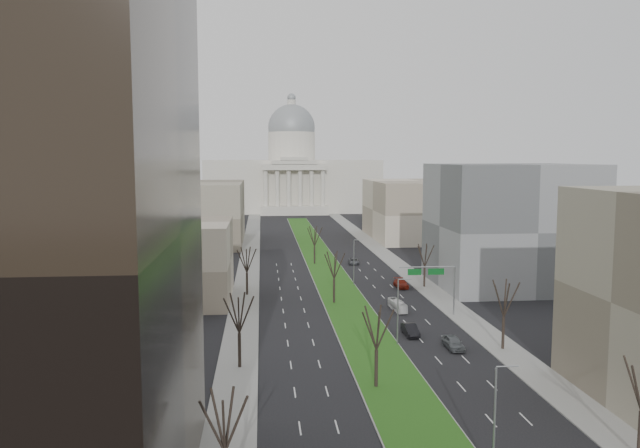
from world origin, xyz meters
TOP-DOWN VIEW (x-y plane):
  - ground at (0.00, 120.00)m, footprint 600.00×600.00m
  - median at (0.00, 118.99)m, footprint 8.00×222.03m
  - sidewalk_left at (-17.50, 95.00)m, footprint 5.00×330.00m
  - sidewalk_right at (17.50, 95.00)m, footprint 5.00×330.00m
  - capitol at (0.00, 269.59)m, footprint 80.00×46.00m
  - building_beige_left at (-33.00, 85.00)m, footprint 26.00×22.00m
  - building_grey_right at (34.00, 92.00)m, footprint 28.00×26.00m
  - building_far_left at (-35.00, 160.00)m, footprint 30.00×40.00m
  - building_far_right at (35.00, 165.00)m, footprint 30.00×40.00m
  - tree_left_near at (-17.20, 18.00)m, footprint 5.10×5.10m
  - tree_left_mid at (-17.20, 48.00)m, footprint 5.40×5.40m
  - tree_left_far at (-17.20, 88.00)m, footprint 5.28×5.28m
  - tree_right_mid at (17.20, 52.00)m, footprint 5.52×5.52m
  - tree_right_far at (17.20, 92.00)m, footprint 5.04×5.04m
  - tree_median_a at (-2.00, 40.00)m, footprint 5.40×5.40m
  - tree_median_b at (-2.00, 80.00)m, footprint 5.40×5.40m
  - tree_median_c at (-2.00, 120.00)m, footprint 5.40×5.40m
  - streetlamp_median_a at (3.76, 20.00)m, footprint 1.90×0.20m
  - streetlamp_median_b at (3.76, 55.00)m, footprint 1.90×0.20m
  - streetlamp_median_c at (3.76, 95.00)m, footprint 1.90×0.20m
  - mast_arm_signs at (13.49, 70.03)m, footprint 9.12×0.24m
  - car_grey_near at (10.79, 53.00)m, footprint 2.13×5.06m
  - car_black at (6.58, 59.64)m, footprint 1.81×5.01m
  - car_red at (12.58, 92.10)m, footprint 2.26×5.51m
  - car_grey_far at (7.33, 119.53)m, footprint 2.61×4.99m
  - box_van at (7.89, 73.96)m, footprint 2.10×6.46m

SIDE VIEW (x-z plane):
  - ground at x=0.00m, z-range 0.00..0.00m
  - sidewalk_left at x=-17.50m, z-range 0.00..0.15m
  - sidewalk_right at x=17.50m, z-range 0.00..0.15m
  - median at x=0.00m, z-range 0.00..0.20m
  - car_grey_far at x=7.33m, z-range 0.00..1.34m
  - car_red at x=12.58m, z-range 0.00..1.60m
  - car_black at x=6.58m, z-range 0.00..1.64m
  - car_grey_near at x=10.79m, z-range 0.00..1.71m
  - box_van at x=7.89m, z-range 0.00..1.77m
  - streetlamp_median_a at x=3.76m, z-range 0.23..9.39m
  - streetlamp_median_b at x=3.76m, z-range 0.23..9.39m
  - streetlamp_median_c at x=3.76m, z-range 0.23..9.39m
  - mast_arm_signs at x=13.49m, z-range 2.06..10.15m
  - tree_right_far at x=17.20m, z-range 1.99..11.07m
  - tree_left_near at x=-17.20m, z-range 2.02..11.20m
  - tree_left_far at x=-17.20m, z-range 2.09..11.59m
  - tree_left_mid at x=-17.20m, z-range 2.14..11.86m
  - tree_median_a at x=-2.00m, z-range 2.14..11.86m
  - tree_median_b at x=-2.00m, z-range 2.14..11.86m
  - tree_median_c at x=-2.00m, z-range 2.14..11.86m
  - building_beige_left at x=-33.00m, z-range 0.00..14.00m
  - tree_right_mid at x=17.20m, z-range 2.19..12.12m
  - building_far_left at x=-35.00m, z-range 0.00..18.00m
  - building_far_right at x=35.00m, z-range 0.00..18.00m
  - building_grey_right at x=34.00m, z-range 0.00..24.00m
  - capitol at x=0.00m, z-range -11.19..43.81m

